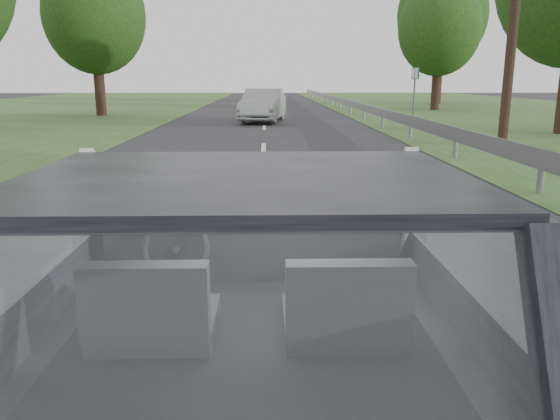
{
  "coord_description": "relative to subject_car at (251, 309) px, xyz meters",
  "views": [
    {
      "loc": [
        0.08,
        -2.4,
        1.78
      ],
      "look_at": [
        0.15,
        0.57,
        1.07
      ],
      "focal_mm": 35.0,
      "sensor_mm": 36.0,
      "label": 1
    }
  ],
  "objects": [
    {
      "name": "subject_car",
      "position": [
        0.0,
        0.0,
        0.0
      ],
      "size": [
        1.8,
        4.0,
        1.45
      ],
      "primitive_type": "cube",
      "color": "black",
      "rests_on": "ground"
    },
    {
      "name": "dashboard",
      "position": [
        0.0,
        0.62,
        0.12
      ],
      "size": [
        1.58,
        0.45,
        0.3
      ],
      "primitive_type": "cube",
      "color": "black",
      "rests_on": "subject_car"
    },
    {
      "name": "driver_seat",
      "position": [
        -0.4,
        -0.29,
        0.16
      ],
      "size": [
        0.5,
        0.72,
        0.42
      ],
      "primitive_type": "cube",
      "color": "black",
      "rests_on": "subject_car"
    },
    {
      "name": "passenger_seat",
      "position": [
        0.4,
        -0.29,
        0.16
      ],
      "size": [
        0.5,
        0.72,
        0.42
      ],
      "primitive_type": "cube",
      "color": "black",
      "rests_on": "subject_car"
    },
    {
      "name": "steering_wheel",
      "position": [
        -0.4,
        0.33,
        0.2
      ],
      "size": [
        0.36,
        0.36,
        0.04
      ],
      "primitive_type": "torus",
      "color": "black",
      "rests_on": "dashboard"
    },
    {
      "name": "cat",
      "position": [
        0.33,
        0.63,
        0.36
      ],
      "size": [
        0.62,
        0.32,
        0.27
      ],
      "primitive_type": "ellipsoid",
      "rotation": [
        0.0,
        0.0,
        -0.24
      ],
      "color": "gray",
      "rests_on": "dashboard"
    },
    {
      "name": "guardrail",
      "position": [
        4.3,
        10.0,
        -0.15
      ],
      "size": [
        0.05,
        90.0,
        0.32
      ],
      "primitive_type": "cube",
      "color": "gray",
      "rests_on": "ground"
    },
    {
      "name": "other_car",
      "position": [
        -0.06,
        21.09,
        -0.03
      ],
      "size": [
        2.28,
        4.41,
        1.38
      ],
      "primitive_type": "imported",
      "rotation": [
        0.0,
        0.0,
        -0.15
      ],
      "color": "#AFB1B5",
      "rests_on": "ground"
    },
    {
      "name": "highway_sign",
      "position": [
        7.2,
        24.21,
        0.43
      ],
      "size": [
        0.19,
        0.93,
        2.31
      ],
      "primitive_type": "cube",
      "rotation": [
        0.0,
        0.0,
        0.1
      ],
      "color": "#164624",
      "rests_on": "ground"
    },
    {
      "name": "tree_2",
      "position": [
        9.92,
        29.75,
        2.8
      ],
      "size": [
        5.55,
        5.55,
        7.06
      ],
      "primitive_type": null,
      "rotation": [
        0.0,
        0.0,
        -0.22
      ],
      "color": "#1A3312",
      "rests_on": "ground"
    },
    {
      "name": "tree_3",
      "position": [
        12.48,
        37.69,
        4.01
      ],
      "size": [
        7.44,
        7.44,
        9.47
      ],
      "primitive_type": null,
      "rotation": [
        0.0,
        0.0,
        0.21
      ],
      "color": "#1A3312",
      "rests_on": "ground"
    },
    {
      "name": "tree_6",
      "position": [
        -8.1,
        25.22,
        2.92
      ],
      "size": [
        4.92,
        4.92,
        7.29
      ],
      "primitive_type": null,
      "rotation": [
        0.0,
        0.0,
        -0.02
      ],
      "color": "#1A3312",
      "rests_on": "ground"
    }
  ]
}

